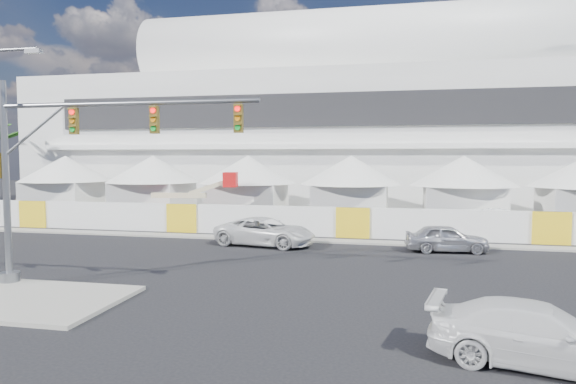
% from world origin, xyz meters
% --- Properties ---
extents(ground, '(160.00, 160.00, 0.00)m').
position_xyz_m(ground, '(0.00, 0.00, 0.00)').
color(ground, black).
rests_on(ground, ground).
extents(stadium, '(80.00, 24.80, 21.98)m').
position_xyz_m(stadium, '(8.71, 41.50, 9.45)').
color(stadium, silver).
rests_on(stadium, ground).
extents(tent_row, '(53.40, 8.40, 5.40)m').
position_xyz_m(tent_row, '(0.50, 24.00, 3.15)').
color(tent_row, silver).
rests_on(tent_row, ground).
extents(hoarding_fence, '(70.00, 0.25, 2.00)m').
position_xyz_m(hoarding_fence, '(6.00, 14.50, 1.00)').
color(hoarding_fence, white).
rests_on(hoarding_fence, ground).
extents(palm_cluster, '(10.60, 10.60, 8.55)m').
position_xyz_m(palm_cluster, '(-33.46, 29.50, 6.88)').
color(palm_cluster, '#47331E').
rests_on(palm_cluster, ground).
extents(sedan_silver, '(2.33, 4.70, 1.54)m').
position_xyz_m(sedan_silver, '(11.57, 10.56, 0.77)').
color(sedan_silver, '#B3B3B8').
rests_on(sedan_silver, ground).
extents(pickup_curb, '(3.76, 6.39, 1.67)m').
position_xyz_m(pickup_curb, '(1.11, 10.46, 0.83)').
color(pickup_curb, silver).
rests_on(pickup_curb, ground).
extents(pickup_near, '(3.29, 5.82, 1.59)m').
position_xyz_m(pickup_near, '(12.43, -5.27, 0.80)').
color(pickup_near, silver).
rests_on(pickup_near, ground).
extents(lot_car_a, '(2.43, 5.14, 1.63)m').
position_xyz_m(lot_car_a, '(16.15, 19.14, 0.81)').
color(lot_car_a, white).
rests_on(lot_car_a, ground).
extents(lot_car_c, '(2.66, 5.02, 1.39)m').
position_xyz_m(lot_car_c, '(-10.40, 17.52, 0.69)').
color(lot_car_c, silver).
rests_on(lot_car_c, ground).
extents(traffic_mast, '(11.20, 0.80, 8.27)m').
position_xyz_m(traffic_mast, '(-4.68, -1.00, 4.74)').
color(traffic_mast, gray).
rests_on(traffic_mast, median_island).
extents(boom_lift, '(8.22, 2.36, 4.11)m').
position_xyz_m(boom_lift, '(-8.53, 18.10, 1.11)').
color(boom_lift, red).
rests_on(boom_lift, ground).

